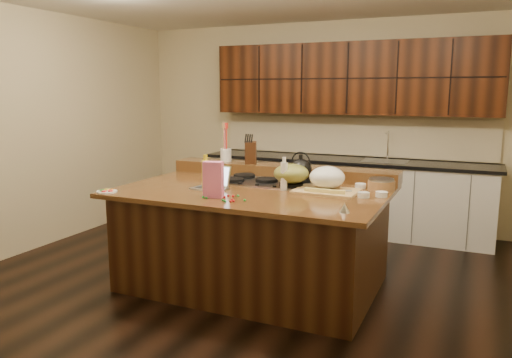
% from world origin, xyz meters
% --- Properties ---
extents(room, '(5.52, 5.02, 2.72)m').
position_xyz_m(room, '(0.00, 0.00, 1.35)').
color(room, black).
rests_on(room, ground).
extents(island, '(2.40, 1.60, 0.92)m').
position_xyz_m(island, '(0.00, 0.00, 0.46)').
color(island, black).
rests_on(island, ground).
extents(back_ledge, '(2.40, 0.30, 0.12)m').
position_xyz_m(back_ledge, '(0.00, 0.70, 0.98)').
color(back_ledge, black).
rests_on(back_ledge, island).
extents(cooktop, '(0.92, 0.52, 0.05)m').
position_xyz_m(cooktop, '(0.00, 0.30, 0.94)').
color(cooktop, gray).
rests_on(cooktop, island).
extents(back_counter, '(3.70, 0.66, 2.40)m').
position_xyz_m(back_counter, '(0.30, 2.23, 0.98)').
color(back_counter, silver).
rests_on(back_counter, ground).
extents(kettle, '(0.27, 0.27, 0.19)m').
position_xyz_m(kettle, '(0.30, 0.43, 1.06)').
color(kettle, black).
rests_on(kettle, cooktop).
extents(green_bowl, '(0.41, 0.41, 0.18)m').
position_xyz_m(green_bowl, '(0.30, 0.17, 1.05)').
color(green_bowl, olive).
rests_on(green_bowl, cooktop).
extents(laptop, '(0.34, 0.29, 0.21)m').
position_xyz_m(laptop, '(-0.34, -0.16, 0.98)').
color(laptop, '#B7B7BC').
rests_on(laptop, island).
extents(oil_bottle, '(0.08, 0.08, 0.27)m').
position_xyz_m(oil_bottle, '(-0.37, -0.24, 1.06)').
color(oil_bottle, yellow).
rests_on(oil_bottle, island).
extents(vinegar_bottle, '(0.07, 0.07, 0.25)m').
position_xyz_m(vinegar_bottle, '(0.28, 0.05, 1.04)').
color(vinegar_bottle, silver).
rests_on(vinegar_bottle, island).
extents(wooden_tray, '(0.55, 0.44, 0.22)m').
position_xyz_m(wooden_tray, '(0.64, 0.15, 1.02)').
color(wooden_tray, tan).
rests_on(wooden_tray, island).
extents(ramekin_a, '(0.13, 0.13, 0.04)m').
position_xyz_m(ramekin_a, '(1.13, 0.11, 0.94)').
color(ramekin_a, white).
rests_on(ramekin_a, island).
extents(ramekin_b, '(0.13, 0.13, 0.04)m').
position_xyz_m(ramekin_b, '(1.00, 0.03, 0.94)').
color(ramekin_b, white).
rests_on(ramekin_b, island).
extents(ramekin_c, '(0.12, 0.12, 0.04)m').
position_xyz_m(ramekin_c, '(0.89, 0.41, 0.94)').
color(ramekin_c, white).
rests_on(ramekin_c, island).
extents(strainer_bowl, '(0.28, 0.28, 0.09)m').
position_xyz_m(strainer_bowl, '(1.08, 0.39, 0.97)').
color(strainer_bowl, '#996B3F').
rests_on(strainer_bowl, island).
extents(kitchen_timer, '(0.08, 0.08, 0.07)m').
position_xyz_m(kitchen_timer, '(0.98, -0.55, 0.96)').
color(kitchen_timer, silver).
rests_on(kitchen_timer, island).
extents(pink_bag, '(0.18, 0.12, 0.30)m').
position_xyz_m(pink_bag, '(-0.15, -0.48, 1.07)').
color(pink_bag, pink).
rests_on(pink_bag, island).
extents(candy_plate, '(0.18, 0.18, 0.01)m').
position_xyz_m(candy_plate, '(-1.11, -0.69, 0.93)').
color(candy_plate, white).
rests_on(candy_plate, island).
extents(package_box, '(0.11, 0.09, 0.13)m').
position_xyz_m(package_box, '(-0.59, 0.20, 0.99)').
color(package_box, gold).
rests_on(package_box, island).
extents(utensil_crock, '(0.14, 0.14, 0.14)m').
position_xyz_m(utensil_crock, '(-0.65, 0.70, 1.11)').
color(utensil_crock, white).
rests_on(utensil_crock, back_ledge).
extents(knife_block, '(0.17, 0.21, 0.23)m').
position_xyz_m(knife_block, '(-0.35, 0.70, 1.15)').
color(knife_block, black).
rests_on(knife_block, back_ledge).
extents(gumdrop_0, '(0.02, 0.02, 0.02)m').
position_xyz_m(gumdrop_0, '(0.09, -0.58, 0.93)').
color(gumdrop_0, red).
rests_on(gumdrop_0, island).
extents(gumdrop_1, '(0.02, 0.02, 0.02)m').
position_xyz_m(gumdrop_1, '(-0.14, -0.43, 0.93)').
color(gumdrop_1, '#198C26').
rests_on(gumdrop_1, island).
extents(gumdrop_2, '(0.02, 0.02, 0.02)m').
position_xyz_m(gumdrop_2, '(-0.05, -0.41, 0.93)').
color(gumdrop_2, red).
rests_on(gumdrop_2, island).
extents(gumdrop_3, '(0.02, 0.02, 0.02)m').
position_xyz_m(gumdrop_3, '(-0.01, -0.59, 0.93)').
color(gumdrop_3, '#198C26').
rests_on(gumdrop_3, island).
extents(gumdrop_4, '(0.02, 0.02, 0.02)m').
position_xyz_m(gumdrop_4, '(-0.05, -0.47, 0.93)').
color(gumdrop_4, red).
rests_on(gumdrop_4, island).
extents(gumdrop_5, '(0.02, 0.02, 0.02)m').
position_xyz_m(gumdrop_5, '(-0.17, -0.57, 0.93)').
color(gumdrop_5, '#198C26').
rests_on(gumdrop_5, island).
extents(gumdrop_6, '(0.02, 0.02, 0.02)m').
position_xyz_m(gumdrop_6, '(-0.15, -0.41, 0.93)').
color(gumdrop_6, red).
rests_on(gumdrop_6, island).
extents(gumdrop_7, '(0.02, 0.02, 0.02)m').
position_xyz_m(gumdrop_7, '(-0.21, -0.55, 0.93)').
color(gumdrop_7, '#198C26').
rests_on(gumdrop_7, island).
extents(gumdrop_8, '(0.02, 0.02, 0.02)m').
position_xyz_m(gumdrop_8, '(0.06, -0.54, 0.93)').
color(gumdrop_8, red).
rests_on(gumdrop_8, island).
extents(gumdrop_9, '(0.02, 0.02, 0.02)m').
position_xyz_m(gumdrop_9, '(0.03, -0.38, 0.93)').
color(gumdrop_9, '#198C26').
rests_on(gumdrop_9, island).
extents(gumdrop_10, '(0.02, 0.02, 0.02)m').
position_xyz_m(gumdrop_10, '(-0.00, -0.41, 0.93)').
color(gumdrop_10, red).
rests_on(gumdrop_10, island).
extents(gumdrop_11, '(0.02, 0.02, 0.02)m').
position_xyz_m(gumdrop_11, '(0.15, -0.51, 0.93)').
color(gumdrop_11, '#198C26').
rests_on(gumdrop_11, island).
extents(gumdrop_12, '(0.02, 0.02, 0.02)m').
position_xyz_m(gumdrop_12, '(0.07, -0.60, 0.93)').
color(gumdrop_12, red).
rests_on(gumdrop_12, island).
extents(gumdrop_13, '(0.02, 0.02, 0.02)m').
position_xyz_m(gumdrop_13, '(0.03, -0.61, 0.93)').
color(gumdrop_13, '#198C26').
rests_on(gumdrop_13, island).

